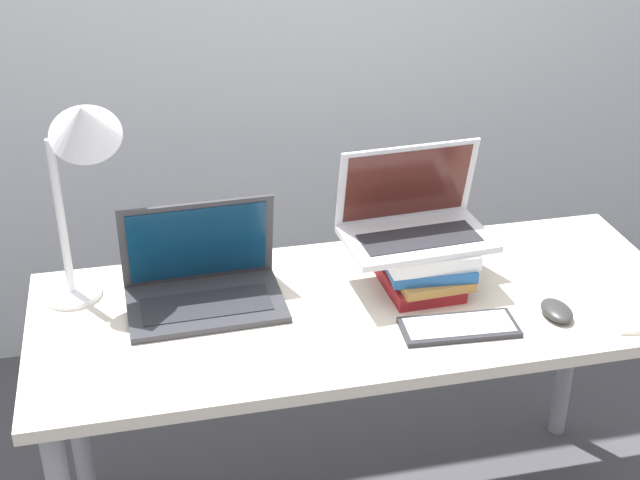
{
  "coord_description": "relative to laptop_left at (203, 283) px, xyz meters",
  "views": [
    {
      "loc": [
        -0.49,
        -1.42,
        1.85
      ],
      "look_at": [
        -0.1,
        0.31,
        0.9
      ],
      "focal_mm": 50.0,
      "sensor_mm": 36.0,
      "label": 1
    }
  ],
  "objects": [
    {
      "name": "book_stack",
      "position": [
        0.53,
        -0.03,
        0.01
      ],
      "size": [
        0.22,
        0.28,
        0.12
      ],
      "color": "maroon",
      "rests_on": "desk"
    },
    {
      "name": "desk",
      "position": [
        0.37,
        -0.09,
        -0.13
      ],
      "size": [
        1.55,
        0.62,
        0.72
      ],
      "color": "beige",
      "rests_on": "ground_plane"
    },
    {
      "name": "mouse",
      "position": [
        0.79,
        -0.24,
        -0.03
      ],
      "size": [
        0.07,
        0.1,
        0.03
      ],
      "color": "#2D2D2D",
      "rests_on": "desk"
    },
    {
      "name": "laptop_on_books",
      "position": [
        0.51,
        -0.01,
        0.12
      ],
      "size": [
        0.36,
        0.24,
        0.22
      ],
      "color": "silver",
      "rests_on": "book_stack"
    },
    {
      "name": "desk_lamp",
      "position": [
        -0.24,
        0.06,
        0.35
      ],
      "size": [
        0.23,
        0.2,
        0.54
      ],
      "color": "white",
      "rests_on": "desk"
    },
    {
      "name": "wireless_keyboard",
      "position": [
        0.55,
        -0.25,
        -0.04
      ],
      "size": [
        0.27,
        0.13,
        0.01
      ],
      "color": "#28282D",
      "rests_on": "desk"
    },
    {
      "name": "laptop_left",
      "position": [
        0.0,
        0.0,
        0.0
      ],
      "size": [
        0.37,
        0.24,
        0.24
      ],
      "color": "#333338",
      "rests_on": "desk"
    }
  ]
}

